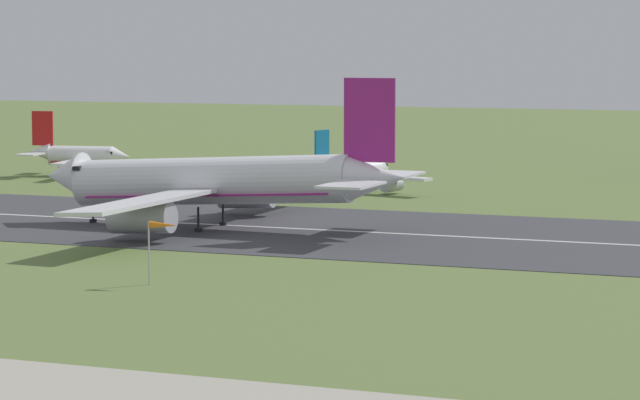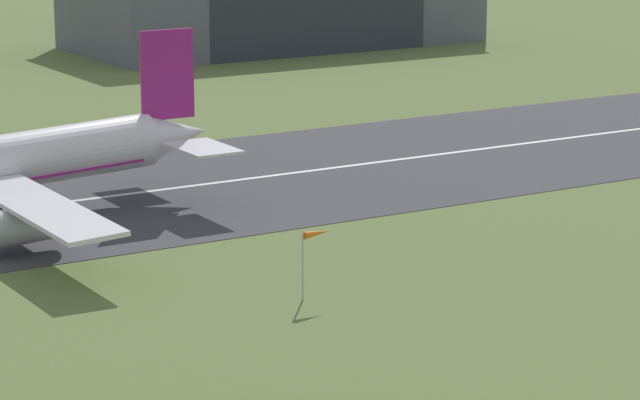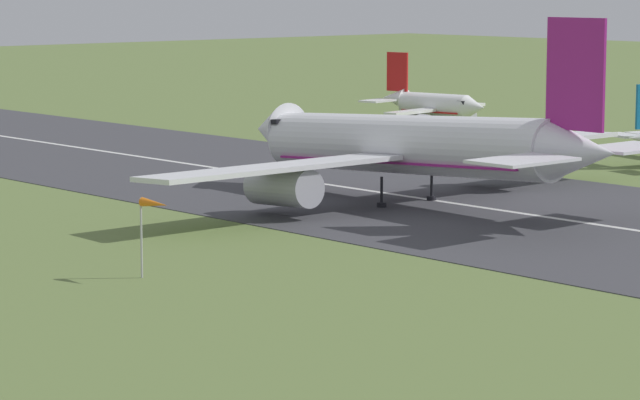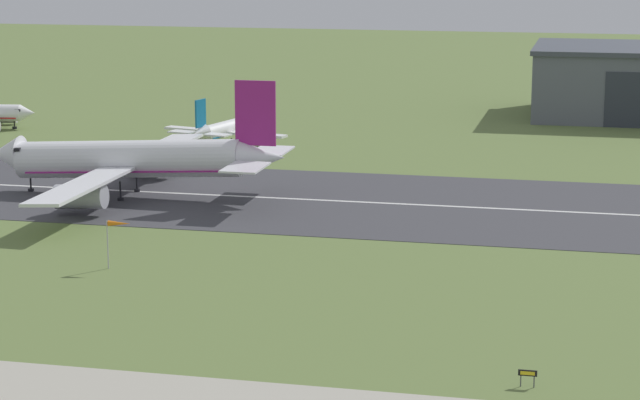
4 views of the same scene
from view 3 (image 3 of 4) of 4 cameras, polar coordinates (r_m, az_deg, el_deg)
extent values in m
cylinder|color=white|center=(130.47, 3.35, 2.10)|extent=(31.96, 5.09, 6.63)
cone|color=white|center=(143.81, -1.78, 2.68)|extent=(4.82, 5.08, 5.30)
cone|color=white|center=(117.84, 9.88, 1.78)|extent=(6.32, 4.58, 4.87)
cube|color=black|center=(141.81, -1.13, 3.01)|extent=(1.12, 4.32, 0.49)
cube|color=#991E7A|center=(130.63, 3.34, 1.49)|extent=(28.55, 4.83, 1.60)
cube|color=white|center=(141.67, 7.36, 2.17)|extent=(5.11, 24.22, 0.65)
cylinder|color=#A8A8B2|center=(141.10, 6.52, 1.41)|extent=(6.76, 3.15, 3.47)
cube|color=white|center=(121.20, -1.77, 1.21)|extent=(5.11, 24.22, 0.65)
cylinder|color=#A8A8B2|center=(123.45, -1.38, 0.49)|extent=(6.76, 3.15, 3.47)
cube|color=#991E7A|center=(117.91, 9.60, 4.69)|extent=(5.53, 0.28, 8.64)
cube|color=white|center=(123.24, 11.55, 1.94)|extent=(4.84, 7.78, 0.24)
cube|color=white|center=(113.26, 7.64, 1.49)|extent=(4.84, 7.78, 0.24)
cylinder|color=black|center=(141.60, -0.87, 1.02)|extent=(0.24, 0.24, 2.67)
cylinder|color=black|center=(141.75, -0.87, 0.57)|extent=(0.84, 0.84, 0.44)
cylinder|color=black|center=(133.19, 4.22, 0.54)|extent=(0.24, 0.24, 2.67)
cylinder|color=black|center=(133.35, 4.22, 0.06)|extent=(0.84, 0.84, 0.44)
cylinder|color=black|center=(128.92, 2.33, 0.29)|extent=(0.24, 0.24, 2.67)
cylinder|color=black|center=(129.08, 2.33, -0.19)|extent=(0.84, 0.84, 0.44)
cube|color=white|center=(161.72, 11.32, 2.41)|extent=(4.64, 3.50, 0.24)
cylinder|color=white|center=(200.08, 4.36, 3.59)|extent=(10.18, 4.61, 3.06)
cone|color=white|center=(196.60, 5.87, 3.49)|extent=(3.21, 3.46, 3.06)
cone|color=white|center=(203.93, 2.80, 3.85)|extent=(4.07, 3.31, 2.75)
cube|color=black|center=(197.37, 5.50, 3.69)|extent=(1.51, 2.74, 0.44)
cube|color=red|center=(200.15, 4.35, 3.35)|extent=(9.19, 4.30, 0.20)
cube|color=white|center=(195.18, 3.41, 3.33)|extent=(3.40, 9.00, 0.40)
cylinder|color=#A8A8B2|center=(195.63, 3.62, 2.98)|extent=(4.23, 2.52, 1.90)
cube|color=white|center=(204.91, 5.35, 3.54)|extent=(3.40, 9.00, 0.40)
cylinder|color=#A8A8B2|center=(204.21, 5.32, 3.19)|extent=(4.23, 2.52, 1.90)
cube|color=red|center=(203.37, 2.93, 4.85)|extent=(3.33, 0.82, 5.20)
cube|color=white|center=(200.75, 2.18, 3.76)|extent=(3.63, 5.09, 0.24)
cube|color=white|center=(206.98, 3.46, 3.88)|extent=(3.63, 5.09, 0.24)
cylinder|color=black|center=(198.21, 5.23, 2.88)|extent=(0.24, 0.24, 1.49)
cylinder|color=black|center=(198.26, 5.23, 2.73)|extent=(0.84, 0.84, 0.44)
cylinder|color=black|center=(198.95, 3.98, 2.91)|extent=(0.24, 0.24, 1.49)
cylinder|color=black|center=(199.00, 3.98, 2.76)|extent=(0.84, 0.84, 0.44)
cylinder|color=black|center=(201.96, 4.58, 2.99)|extent=(0.24, 0.24, 1.49)
cylinder|color=black|center=(202.01, 4.57, 2.84)|extent=(0.84, 0.84, 0.44)
cylinder|color=#B7B7BC|center=(98.81, -6.74, -1.43)|extent=(0.14, 0.14, 5.27)
cone|color=orange|center=(97.44, -6.25, -0.14)|extent=(2.44, 0.86, 0.60)
camera|label=1|loc=(58.15, -110.51, -2.15)|focal=85.00mm
camera|label=2|loc=(141.79, -58.61, 10.24)|focal=85.00mm
camera|label=4|loc=(73.30, -109.34, 9.97)|focal=70.00mm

